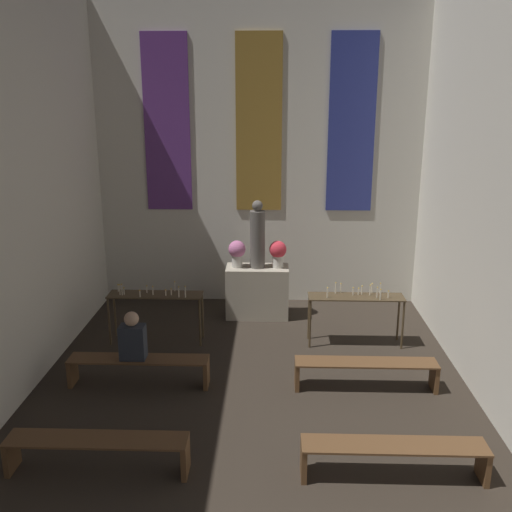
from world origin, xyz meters
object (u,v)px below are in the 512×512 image
at_px(candle_rack_right, 356,302).
at_px(pew_back_right, 366,369).
at_px(flower_vase_left, 237,252).
at_px(flower_vase_right, 278,252).
at_px(statue, 257,237).
at_px(pew_second_left, 97,447).
at_px(candle_rack_left, 155,300).
at_px(pew_back_left, 139,365).
at_px(altar, 257,292).
at_px(person_seated, 133,338).
at_px(pew_second_right, 394,453).

height_order(candle_rack_right, pew_back_right, candle_rack_right).
xyz_separation_m(flower_vase_left, flower_vase_right, (0.76, 0.00, 0.00)).
bearing_deg(statue, flower_vase_left, -180.00).
relative_size(pew_second_left, pew_back_right, 1.00).
height_order(flower_vase_left, candle_rack_left, flower_vase_left).
relative_size(statue, pew_back_left, 0.63).
distance_m(altar, statue, 1.07).
bearing_deg(pew_second_left, person_seated, 91.86).
bearing_deg(person_seated, flower_vase_right, 53.12).
distance_m(flower_vase_right, candle_rack_left, 2.45).
distance_m(flower_vase_left, person_seated, 3.10).
relative_size(altar, pew_back_right, 0.58).
bearing_deg(altar, pew_second_right, -71.08).
height_order(pew_second_right, pew_back_right, same).
xyz_separation_m(altar, pew_second_right, (1.63, -4.75, -0.17)).
relative_size(flower_vase_left, person_seated, 0.71).
height_order(statue, flower_vase_right, statue).
distance_m(pew_second_left, pew_second_right, 3.26).
xyz_separation_m(candle_rack_left, pew_back_right, (3.31, -1.54, -0.43)).
bearing_deg(flower_vase_left, pew_back_right, -53.99).
xyz_separation_m(statue, pew_back_left, (-1.63, -2.76, -1.24)).
xyz_separation_m(flower_vase_left, candle_rack_right, (2.06, -1.22, -0.52)).
height_order(pew_back_left, person_seated, person_seated).
distance_m(flower_vase_right, pew_second_right, 5.00).
height_order(altar, pew_back_left, altar).
relative_size(candle_rack_right, pew_second_right, 0.79).
bearing_deg(pew_back_right, altar, 120.53).
bearing_deg(flower_vase_left, pew_second_right, -67.10).
bearing_deg(candle_rack_left, pew_back_right, -24.92).
bearing_deg(flower_vase_right, pew_second_left, -112.90).
distance_m(flower_vase_left, pew_second_left, 5.00).
xyz_separation_m(flower_vase_left, pew_second_left, (-1.25, -4.75, -0.95)).
bearing_deg(candle_rack_right, candle_rack_left, -179.93).
relative_size(flower_vase_right, pew_second_right, 0.25).
distance_m(altar, person_seated, 3.25).
relative_size(pew_second_right, pew_back_left, 1.00).
height_order(pew_back_right, person_seated, person_seated).
bearing_deg(person_seated, pew_back_left, -0.00).
bearing_deg(statue, candle_rack_right, -36.00).
bearing_deg(flower_vase_right, statue, 180.00).
bearing_deg(flower_vase_left, candle_rack_left, -136.72).
bearing_deg(candle_rack_left, pew_back_left, -88.13).
bearing_deg(pew_back_left, pew_second_left, -90.00).
height_order(pew_second_left, pew_back_right, same).
bearing_deg(person_seated, statue, 58.48).
distance_m(flower_vase_left, candle_rack_left, 1.86).
relative_size(candle_rack_left, pew_second_right, 0.79).
distance_m(statue, person_seated, 3.34).
relative_size(flower_vase_right, pew_second_left, 0.25).
xyz_separation_m(altar, flower_vase_right, (0.38, -0.00, 0.78)).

